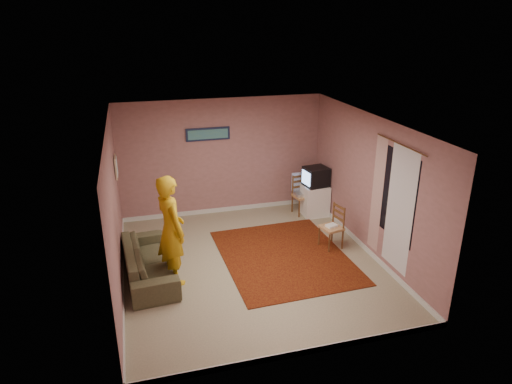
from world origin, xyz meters
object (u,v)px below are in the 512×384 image
object	(u,v)px
person	(171,230)
chair_a	(303,191)
crt_tv	(316,177)
chair_b	(332,223)
sofa	(149,261)
tv_cabinet	(315,200)

from	to	relation	value
person	chair_a	bearing A→B (deg)	-75.54
chair_a	person	xyz separation A→B (m)	(-3.11, -2.08, 0.40)
crt_tv	chair_b	xyz separation A→B (m)	(-0.29, -1.55, -0.39)
crt_tv	chair_b	size ratio (longest dim) A/B	1.18
chair_a	chair_b	world-z (taller)	chair_a
chair_a	sofa	xyz separation A→B (m)	(-3.51, -1.84, -0.25)
tv_cabinet	crt_tv	size ratio (longest dim) A/B	1.27
chair_b	sofa	world-z (taller)	chair_b
chair_b	crt_tv	bearing A→B (deg)	157.03
chair_a	sofa	bearing A→B (deg)	-161.43
chair_a	chair_b	distance (m)	1.69
chair_b	person	world-z (taller)	person
sofa	person	xyz separation A→B (m)	(0.40, -0.24, 0.66)
crt_tv	person	distance (m)	3.87
chair_a	chair_b	size ratio (longest dim) A/B	1.03
crt_tv	chair_b	distance (m)	1.62
chair_a	tv_cabinet	bearing A→B (deg)	-38.65
crt_tv	chair_a	bearing A→B (deg)	141.89
chair_a	person	size ratio (longest dim) A/B	0.25
chair_a	sofa	distance (m)	3.97
sofa	chair_a	bearing A→B (deg)	-66.62
sofa	person	bearing A→B (deg)	-125.28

